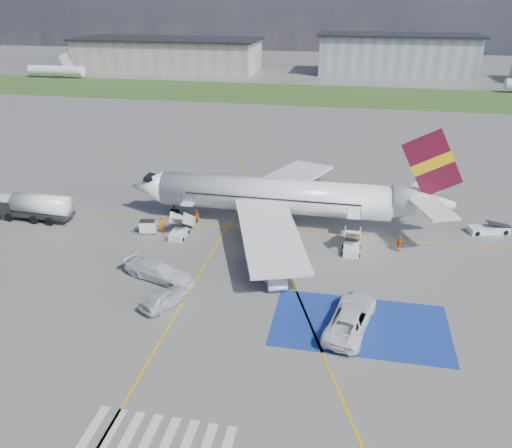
# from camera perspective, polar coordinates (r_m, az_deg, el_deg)

# --- Properties ---
(ground) EXTENTS (400.00, 400.00, 0.00)m
(ground) POSITION_cam_1_polar(r_m,az_deg,el_deg) (45.65, -0.87, -7.11)
(ground) COLOR #60605E
(ground) RESTS_ON ground
(grass_strip) EXTENTS (400.00, 30.00, 0.01)m
(grass_strip) POSITION_cam_1_polar(r_m,az_deg,el_deg) (135.26, 7.74, 14.40)
(grass_strip) COLOR #2D4C1E
(grass_strip) RESTS_ON ground
(taxiway_line_main) EXTENTS (120.00, 0.20, 0.01)m
(taxiway_line_main) POSITION_cam_1_polar(r_m,az_deg,el_deg) (55.99, 1.66, -0.70)
(taxiway_line_main) COLOR gold
(taxiway_line_main) RESTS_ON ground
(taxiway_line_cross) EXTENTS (0.20, 60.00, 0.01)m
(taxiway_line_cross) POSITION_cam_1_polar(r_m,az_deg,el_deg) (39.16, -11.42, -13.85)
(taxiway_line_cross) COLOR gold
(taxiway_line_cross) RESTS_ON ground
(taxiway_line_diag) EXTENTS (20.71, 56.45, 0.01)m
(taxiway_line_diag) POSITION_cam_1_polar(r_m,az_deg,el_deg) (55.99, 1.66, -0.70)
(taxiway_line_diag) COLOR gold
(taxiway_line_diag) RESTS_ON ground
(staging_box) EXTENTS (14.00, 8.00, 0.01)m
(staging_box) POSITION_cam_1_polar(r_m,az_deg,el_deg) (41.64, 11.80, -11.24)
(staging_box) COLOR navy
(staging_box) RESTS_ON ground
(crosswalk) EXTENTS (9.00, 4.00, 0.01)m
(crosswalk) POSITION_cam_1_polar(r_m,az_deg,el_deg) (32.83, -11.33, -23.22)
(crosswalk) COLOR silver
(crosswalk) RESTS_ON ground
(terminal_west) EXTENTS (60.00, 22.00, 10.00)m
(terminal_west) POSITION_cam_1_polar(r_m,az_deg,el_deg) (180.34, -9.95, 18.46)
(terminal_west) COLOR gray
(terminal_west) RESTS_ON ground
(terminal_centre) EXTENTS (48.00, 18.00, 12.00)m
(terminal_centre) POSITION_cam_1_polar(r_m,az_deg,el_deg) (174.19, 15.76, 18.05)
(terminal_centre) COLOR gray
(terminal_centre) RESTS_ON ground
(airliner) EXTENTS (36.81, 32.95, 11.92)m
(airliner) POSITION_cam_1_polar(r_m,az_deg,el_deg) (56.25, 3.56, 3.15)
(airliner) COLOR white
(airliner) RESTS_ON ground
(airstairs_fwd) EXTENTS (1.90, 5.20, 3.60)m
(airstairs_fwd) POSITION_cam_1_polar(r_m,az_deg,el_deg) (55.07, -8.70, -0.74)
(airstairs_fwd) COLOR white
(airstairs_fwd) RESTS_ON ground
(airstairs_aft) EXTENTS (1.90, 5.20, 3.60)m
(airstairs_aft) POSITION_cam_1_polar(r_m,az_deg,el_deg) (52.18, 10.86, -2.44)
(airstairs_aft) COLOR white
(airstairs_aft) RESTS_ON ground
(fuel_tanker) EXTENTS (9.41, 2.87, 3.18)m
(fuel_tanker) POSITION_cam_1_polar(r_m,az_deg,el_deg) (63.64, -24.07, 1.60)
(fuel_tanker) COLOR black
(fuel_tanker) RESTS_ON ground
(gpu_cart) EXTENTS (1.93, 1.44, 1.47)m
(gpu_cart) POSITION_cam_1_polar(r_m,az_deg,el_deg) (56.39, -12.23, -0.36)
(gpu_cart) COLOR white
(gpu_cart) RESTS_ON ground
(belt_loader) EXTENTS (4.82, 2.72, 1.39)m
(belt_loader) POSITION_cam_1_polar(r_m,az_deg,el_deg) (60.99, 25.08, -0.61)
(belt_loader) COLOR white
(belt_loader) RESTS_ON ground
(car_silver_a) EXTENTS (3.84, 4.99, 1.59)m
(car_silver_a) POSITION_cam_1_polar(r_m,az_deg,el_deg) (43.34, -10.33, -8.24)
(car_silver_a) COLOR silver
(car_silver_a) RESTS_ON ground
(car_silver_b) EXTENTS (3.35, 5.30, 1.65)m
(car_silver_b) POSITION_cam_1_polar(r_m,az_deg,el_deg) (46.15, 1.96, -5.54)
(car_silver_b) COLOR #A7A9AE
(car_silver_b) RESTS_ON ground
(van_white_a) EXTENTS (4.13, 6.66, 2.32)m
(van_white_a) POSITION_cam_1_polar(r_m,az_deg,el_deg) (40.71, 10.83, -10.07)
(van_white_a) COLOR white
(van_white_a) RESTS_ON ground
(van_white_b) EXTENTS (5.92, 3.91, 2.15)m
(van_white_b) POSITION_cam_1_polar(r_m,az_deg,el_deg) (47.02, -11.07, -5.06)
(van_white_b) COLOR silver
(van_white_b) RESTS_ON ground
(crew_fwd) EXTENTS (0.82, 0.78, 1.90)m
(crew_fwd) POSITION_cam_1_polar(r_m,az_deg,el_deg) (55.92, -10.67, -0.12)
(crew_fwd) COLOR orange
(crew_fwd) RESTS_ON ground
(crew_nose) EXTENTS (0.89, 0.97, 1.61)m
(crew_nose) POSITION_cam_1_polar(r_m,az_deg,el_deg) (57.85, -6.84, 0.87)
(crew_nose) COLOR orange
(crew_nose) RESTS_ON ground
(crew_aft) EXTENTS (0.76, 1.07, 1.69)m
(crew_aft) POSITION_cam_1_polar(r_m,az_deg,el_deg) (53.21, 16.03, -2.17)
(crew_aft) COLOR orange
(crew_aft) RESTS_ON ground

